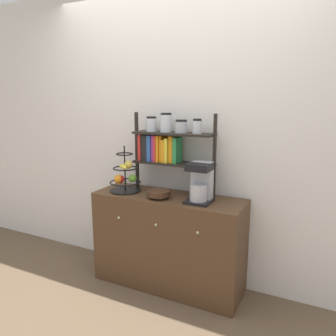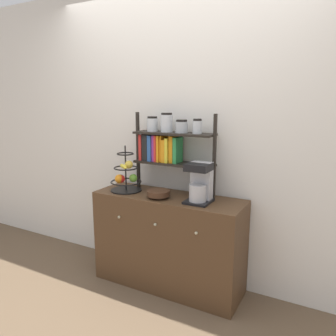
% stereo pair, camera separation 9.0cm
% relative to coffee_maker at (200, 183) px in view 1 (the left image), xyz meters
% --- Properties ---
extents(ground_plane, '(12.00, 12.00, 0.00)m').
position_rel_coffee_maker_xyz_m(ground_plane, '(-0.29, -0.19, -0.97)').
color(ground_plane, brown).
extents(wall_back, '(7.00, 0.05, 2.60)m').
position_rel_coffee_maker_xyz_m(wall_back, '(-0.29, 0.28, 0.33)').
color(wall_back, silver).
rests_on(wall_back, ground_plane).
extents(sideboard, '(1.28, 0.44, 0.81)m').
position_rel_coffee_maker_xyz_m(sideboard, '(-0.29, 0.02, -0.56)').
color(sideboard, '#4C331E').
rests_on(sideboard, ground_plane).
extents(coffee_maker, '(0.19, 0.21, 0.31)m').
position_rel_coffee_maker_xyz_m(coffee_maker, '(0.00, 0.00, 0.00)').
color(coffee_maker, black).
rests_on(coffee_maker, sideboard).
extents(fruit_stand, '(0.27, 0.27, 0.40)m').
position_rel_coffee_maker_xyz_m(fruit_stand, '(-0.69, -0.02, -0.02)').
color(fruit_stand, black).
rests_on(fruit_stand, sideboard).
extents(wooden_bowl, '(0.19, 0.19, 0.06)m').
position_rel_coffee_maker_xyz_m(wooden_bowl, '(-0.34, -0.06, -0.12)').
color(wooden_bowl, '#422819').
rests_on(wooden_bowl, sideboard).
extents(shelf_hutch, '(0.75, 0.20, 0.68)m').
position_rel_coffee_maker_xyz_m(shelf_hutch, '(-0.37, 0.14, 0.27)').
color(shelf_hutch, black).
rests_on(shelf_hutch, sideboard).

